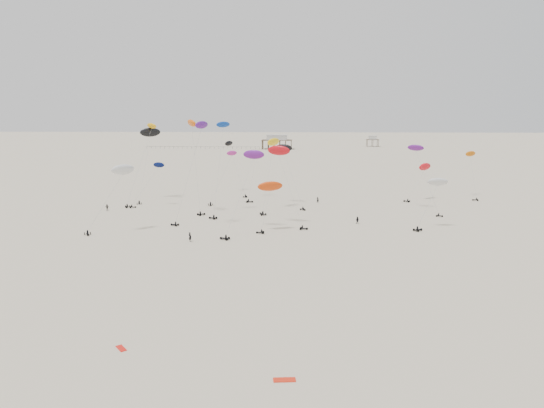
# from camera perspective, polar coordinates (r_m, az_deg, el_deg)

# --- Properties ---
(ground_plane) EXTENTS (900.00, 900.00, 0.00)m
(ground_plane) POSITION_cam_1_polar(r_m,az_deg,el_deg) (221.36, 1.49, 3.22)
(ground_plane) COLOR #C3B29A
(pavilion_main) EXTENTS (21.00, 13.00, 9.80)m
(pavilion_main) POSITION_cam_1_polar(r_m,az_deg,el_deg) (370.72, 0.53, 6.59)
(pavilion_main) COLOR brown
(pavilion_main) RESTS_ON ground
(pavilion_small) EXTENTS (9.00, 7.00, 8.00)m
(pavilion_small) POSITION_cam_1_polar(r_m,az_deg,el_deg) (404.08, 10.75, 6.59)
(pavilion_small) COLOR brown
(pavilion_small) RESTS_ON ground
(pier_fence) EXTENTS (80.20, 0.20, 1.50)m
(pier_fence) POSITION_cam_1_polar(r_m,az_deg,el_deg) (376.72, -7.44, 6.03)
(pier_fence) COLOR black
(pier_fence) RESTS_ON ground
(rig_0) EXTENTS (6.56, 17.96, 25.28)m
(rig_0) POSITION_cam_1_polar(r_m,az_deg,el_deg) (157.73, -13.40, 6.28)
(rig_0) COLOR black
(rig_0) RESTS_ON ground
(rig_1) EXTENTS (9.03, 15.96, 20.37)m
(rig_1) POSITION_cam_1_polar(r_m,az_deg,el_deg) (170.10, -4.19, 5.03)
(rig_1) COLOR black
(rig_1) RESTS_ON ground
(rig_2) EXTENTS (4.38, 14.34, 24.27)m
(rig_2) POSITION_cam_1_polar(r_m,az_deg,el_deg) (135.04, -5.66, 5.16)
(rig_2) COLOR black
(rig_2) RESTS_ON ground
(rig_3) EXTENTS (8.08, 6.63, 15.25)m
(rig_3) POSITION_cam_1_polar(r_m,az_deg,el_deg) (148.95, -5.43, 2.91)
(rig_3) COLOR black
(rig_3) RESTS_ON ground
(rig_4) EXTENTS (10.25, 8.46, 15.35)m
(rig_4) POSITION_cam_1_polar(r_m,az_deg,el_deg) (118.89, -16.29, 2.56)
(rig_4) COLOR black
(rig_4) RESTS_ON ground
(rig_5) EXTENTS (8.56, 7.03, 11.87)m
(rig_5) POSITION_cam_1_polar(r_m,az_deg,el_deg) (123.29, 16.90, 1.04)
(rig_5) COLOR black
(rig_5) RESTS_ON ground
(rig_6) EXTENTS (9.26, 14.16, 19.14)m
(rig_6) POSITION_cam_1_polar(r_m,az_deg,el_deg) (149.03, 1.53, 5.22)
(rig_6) COLOR black
(rig_6) RESTS_ON ground
(rig_7) EXTENTS (4.05, 13.25, 16.12)m
(rig_7) POSITION_cam_1_polar(r_m,az_deg,el_deg) (158.98, -1.98, 3.73)
(rig_7) COLOR black
(rig_7) RESTS_ON ground
(rig_8) EXTENTS (6.39, 14.29, 22.03)m
(rig_8) POSITION_cam_1_polar(r_m,az_deg,el_deg) (161.62, -13.08, 6.81)
(rig_8) COLOR black
(rig_8) RESTS_ON ground
(rig_9) EXTENTS (9.23, 4.31, 23.91)m
(rig_9) POSITION_cam_1_polar(r_m,az_deg,el_deg) (121.08, -8.39, 5.49)
(rig_9) COLOR black
(rig_9) RESTS_ON ground
(rig_10) EXTENTS (8.66, 14.22, 19.74)m
(rig_10) POSITION_cam_1_polar(r_m,az_deg,el_deg) (115.37, -2.63, 3.48)
(rig_10) COLOR black
(rig_10) RESTS_ON ground
(rig_11) EXTENTS (9.10, 6.65, 12.89)m
(rig_11) POSITION_cam_1_polar(r_m,az_deg,el_deg) (149.72, -12.94, 2.75)
(rig_11) COLOR black
(rig_11) RESTS_ON ground
(rig_12) EXTENTS (4.21, 12.33, 15.39)m
(rig_12) POSITION_cam_1_polar(r_m,az_deg,el_deg) (172.96, 20.68, 4.07)
(rig_12) COLOR black
(rig_12) RESTS_ON ground
(rig_13) EXTENTS (6.14, 6.19, 11.22)m
(rig_13) POSITION_cam_1_polar(r_m,az_deg,el_deg) (115.31, -0.31, 1.44)
(rig_13) COLOR black
(rig_13) RESTS_ON ground
(rig_14) EXTENTS (9.69, 9.24, 18.89)m
(rig_14) POSITION_cam_1_polar(r_m,az_deg,el_deg) (121.27, 1.05, 4.77)
(rig_14) COLOR black
(rig_14) RESTS_ON ground
(rig_15) EXTENTS (5.71, 14.70, 20.03)m
(rig_15) POSITION_cam_1_polar(r_m,az_deg,el_deg) (140.42, -0.08, 5.24)
(rig_15) COLOR black
(rig_15) RESTS_ON ground
(rig_16) EXTENTS (6.07, 8.16, 24.16)m
(rig_16) POSITION_cam_1_polar(r_m,az_deg,el_deg) (136.23, -8.40, 6.43)
(rig_16) COLOR black
(rig_16) RESTS_ON ground
(rig_17) EXTENTS (9.61, 8.92, 12.00)m
(rig_17) POSITION_cam_1_polar(r_m,az_deg,el_deg) (162.67, 15.87, 3.39)
(rig_17) COLOR black
(rig_17) RESTS_ON ground
(rig_18) EXTENTS (7.55, 14.49, 19.35)m
(rig_18) POSITION_cam_1_polar(r_m,az_deg,el_deg) (145.33, 15.55, 4.82)
(rig_18) COLOR black
(rig_18) RESTS_ON ground
(spectator_0) EXTENTS (1.00, 0.92, 2.26)m
(spectator_0) POSITION_cam_1_polar(r_m,az_deg,el_deg) (108.43, -8.80, -4.01)
(spectator_0) COLOR black
(spectator_0) RESTS_ON ground
(spectator_1) EXTENTS (1.13, 1.03, 2.00)m
(spectator_1) POSITION_cam_1_polar(r_m,az_deg,el_deg) (125.36, 9.17, -2.12)
(spectator_1) COLOR black
(spectator_1) RESTS_ON ground
(spectator_2) EXTENTS (1.25, 0.68, 2.10)m
(spectator_2) POSITION_cam_1_polar(r_m,az_deg,el_deg) (146.55, -17.31, -0.70)
(spectator_2) COLOR black
(spectator_2) RESTS_ON ground
(spectator_3) EXTENTS (0.91, 0.80, 2.07)m
(spectator_3) POSITION_cam_1_polar(r_m,az_deg,el_deg) (152.28, 4.94, 0.11)
(spectator_3) COLOR black
(spectator_3) RESTS_ON ground
(grounded_kite_a) EXTENTS (2.28, 1.11, 0.08)m
(grounded_kite_a) POSITION_cam_1_polar(r_m,az_deg,el_deg) (54.56, 1.35, -18.42)
(grounded_kite_a) COLOR red
(grounded_kite_a) RESTS_ON ground
(grounded_kite_b) EXTENTS (1.66, 1.85, 0.07)m
(grounded_kite_b) POSITION_cam_1_polar(r_m,az_deg,el_deg) (63.07, -15.92, -14.73)
(grounded_kite_b) COLOR red
(grounded_kite_b) RESTS_ON ground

